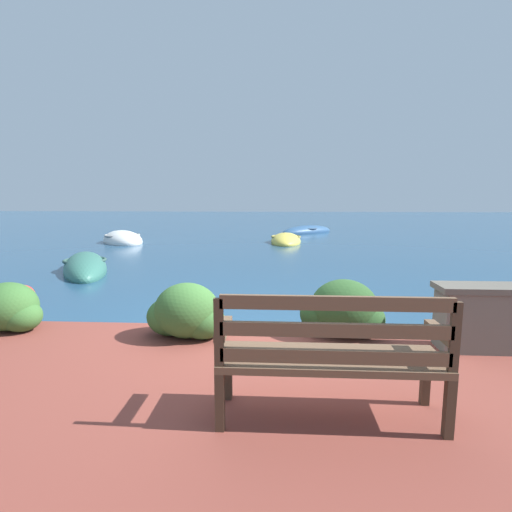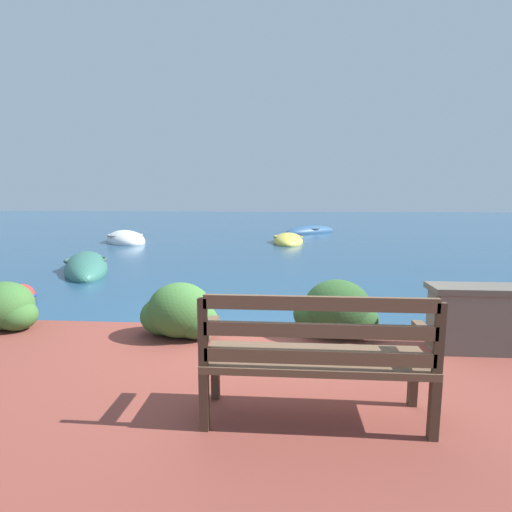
# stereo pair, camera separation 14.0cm
# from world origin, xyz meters

# --- Properties ---
(ground_plane) EXTENTS (80.00, 80.00, 0.00)m
(ground_plane) POSITION_xyz_m (0.00, 0.00, 0.00)
(ground_plane) COLOR navy
(park_bench) EXTENTS (1.54, 0.48, 0.93)m
(park_bench) POSITION_xyz_m (0.57, -2.02, 0.70)
(park_bench) COLOR #433123
(park_bench) RESTS_ON patio_terrace
(hedge_clump_far_left) EXTENTS (0.82, 0.59, 0.56)m
(hedge_clump_far_left) POSITION_xyz_m (-2.90, -0.33, 0.46)
(hedge_clump_far_left) COLOR #38662D
(hedge_clump_far_left) RESTS_ON patio_terrace
(hedge_clump_left) EXTENTS (0.89, 0.64, 0.60)m
(hedge_clump_left) POSITION_xyz_m (-0.80, -0.43, 0.48)
(hedge_clump_left) COLOR #38662D
(hedge_clump_left) RESTS_ON patio_terrace
(hedge_clump_centre) EXTENTS (0.93, 0.67, 0.63)m
(hedge_clump_centre) POSITION_xyz_m (0.92, -0.28, 0.49)
(hedge_clump_centre) COLOR #284C23
(hedge_clump_centre) RESTS_ON patio_terrace
(rowboat_nearest) EXTENTS (2.21, 3.20, 0.72)m
(rowboat_nearest) POSITION_xyz_m (-4.36, 4.41, 0.06)
(rowboat_nearest) COLOR #336B5B
(rowboat_nearest) RESTS_ON ground_plane
(rowboat_mid) EXTENTS (2.50, 2.68, 0.81)m
(rowboat_mid) POSITION_xyz_m (-5.71, 10.07, 0.07)
(rowboat_mid) COLOR silver
(rowboat_mid) RESTS_ON ground_plane
(rowboat_far) EXTENTS (1.19, 2.73, 0.62)m
(rowboat_far) POSITION_xyz_m (0.46, 10.53, 0.05)
(rowboat_far) COLOR #DBC64C
(rowboat_far) RESTS_ON ground_plane
(rowboat_outer) EXTENTS (2.88, 2.68, 0.63)m
(rowboat_outer) POSITION_xyz_m (1.53, 14.47, 0.05)
(rowboat_outer) COLOR #2D517A
(rowboat_outer) RESTS_ON ground_plane
(mooring_buoy) EXTENTS (0.46, 0.46, 0.42)m
(mooring_buoy) POSITION_xyz_m (-4.10, 1.67, 0.07)
(mooring_buoy) COLOR red
(mooring_buoy) RESTS_ON ground_plane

